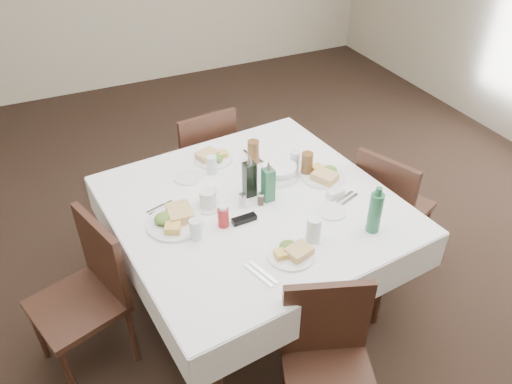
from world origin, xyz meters
TOP-DOWN VIEW (x-y plane):
  - ground_plane at (0.00, 0.00)m, footprint 7.00×7.00m
  - room_shell at (0.00, 0.00)m, footprint 6.04×7.04m
  - dining_table at (-0.06, -0.11)m, footprint 1.61×1.61m
  - chair_north at (-0.02, 0.84)m, footprint 0.47×0.47m
  - chair_south at (-0.09, -0.97)m, footprint 0.52×0.52m
  - chair_east at (0.87, -0.15)m, footprint 0.54×0.54m
  - chair_west at (-0.99, -0.10)m, footprint 0.53×0.53m
  - meal_north at (-0.10, 0.40)m, footprint 0.24×0.24m
  - meal_south at (-0.06, -0.56)m, footprint 0.23×0.23m
  - meal_east at (0.42, -0.06)m, footprint 0.26×0.26m
  - meal_west at (-0.50, -0.09)m, footprint 0.30×0.30m
  - side_plate_a at (-0.31, 0.27)m, footprint 0.16×0.16m
  - side_plate_b at (0.29, -0.36)m, footprint 0.16×0.16m
  - water_n at (-0.16, 0.27)m, footprint 0.06×0.06m
  - water_s at (0.08, -0.51)m, footprint 0.07×0.07m
  - water_e at (0.31, 0.11)m, footprint 0.06×0.06m
  - water_w at (-0.44, -0.25)m, footprint 0.06×0.06m
  - iced_tea_a at (0.11, 0.27)m, footprint 0.07×0.07m
  - iced_tea_b at (0.35, 0.02)m, footprint 0.07×0.07m
  - bread_basket at (0.19, 0.06)m, footprint 0.22×0.22m
  - oil_cruet_dark at (-0.05, -0.03)m, footprint 0.06×0.06m
  - oil_cruet_green at (0.03, -0.11)m, footprint 0.06×0.06m
  - ketchup_bottle at (-0.28, -0.22)m, footprint 0.06×0.06m
  - salt_shaker at (-0.13, -0.11)m, footprint 0.04×0.04m
  - pepper_shaker at (-0.03, -0.14)m, footprint 0.03×0.03m
  - coffee_mug at (-0.30, -0.04)m, footprint 0.15×0.15m
  - sunglasses at (-0.17, -0.23)m, footprint 0.13×0.05m
  - green_bottle at (0.40, -0.57)m, footprint 0.07×0.07m
  - sugar_caddy at (0.38, -0.25)m, footprint 0.10×0.06m
  - cutlery_n at (0.14, 0.32)m, footprint 0.06×0.19m
  - cutlery_s at (-0.26, -0.62)m, footprint 0.10×0.19m
  - cutlery_e at (0.40, -0.30)m, footprint 0.21×0.12m
  - cutlery_w at (-0.54, 0.06)m, footprint 0.16×0.08m

SIDE VIEW (x-z plane):
  - ground_plane at x=0.00m, z-range 0.00..0.00m
  - chair_south at x=-0.09m, z-range 0.06..0.92m
  - chair_east at x=0.87m, z-range 0.06..0.93m
  - chair_north at x=-0.02m, z-range 0.06..0.95m
  - chair_west at x=-0.99m, z-range 0.06..0.95m
  - dining_table at x=-0.06m, z-range 0.31..1.07m
  - cutlery_w at x=-0.54m, z-range 0.76..0.77m
  - cutlery_s at x=-0.26m, z-range 0.76..0.77m
  - cutlery_n at x=0.14m, z-range 0.76..0.77m
  - cutlery_e at x=0.40m, z-range 0.76..0.77m
  - side_plate_b at x=0.29m, z-range 0.76..0.77m
  - side_plate_a at x=-0.31m, z-range 0.76..0.77m
  - sunglasses at x=-0.17m, z-range 0.76..0.79m
  - meal_south at x=-0.06m, z-range 0.76..0.81m
  - meal_north at x=-0.10m, z-range 0.76..0.81m
  - meal_east at x=0.42m, z-range 0.76..0.81m
  - sugar_caddy at x=0.38m, z-range 0.76..0.81m
  - meal_west at x=-0.50m, z-range 0.75..0.82m
  - bread_basket at x=0.19m, z-range 0.76..0.83m
  - pepper_shaker at x=-0.03m, z-range 0.76..0.84m
  - salt_shaker at x=-0.13m, z-range 0.76..0.85m
  - coffee_mug at x=-0.30m, z-range 0.76..0.86m
  - water_e at x=0.31m, z-range 0.76..0.88m
  - water_n at x=-0.16m, z-range 0.76..0.88m
  - water_w at x=-0.44m, z-range 0.76..0.88m
  - ketchup_bottle at x=-0.28m, z-range 0.76..0.88m
  - water_s at x=0.08m, z-range 0.76..0.90m
  - iced_tea_b at x=0.35m, z-range 0.76..0.90m
  - iced_tea_a at x=0.11m, z-range 0.76..0.91m
  - oil_cruet_green at x=0.03m, z-range 0.74..1.00m
  - oil_cruet_dark at x=-0.05m, z-range 0.74..1.01m
  - green_bottle at x=0.40m, z-range 0.75..1.01m
  - room_shell at x=0.00m, z-range 0.31..3.11m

